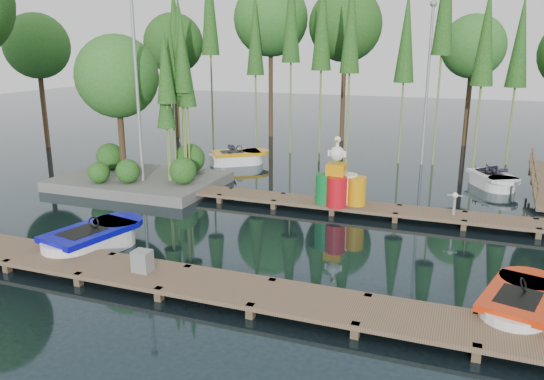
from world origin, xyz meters
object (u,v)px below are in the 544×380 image
(island, at_px, (133,104))
(utility_cabinet, at_px, (142,261))
(yellow_barrel, at_px, (356,191))
(boat_blue, at_px, (92,241))
(drum_cluster, at_px, (337,185))
(boat_red, at_px, (520,306))
(boat_yellow_far, at_px, (237,158))

(island, xyz_separation_m, utility_cabinet, (5.48, -7.79, -2.63))
(utility_cabinet, relative_size, yellow_barrel, 0.54)
(boat_blue, bearing_deg, island, 127.53)
(boat_blue, height_order, utility_cabinet, boat_blue)
(island, distance_m, drum_cluster, 8.70)
(boat_red, relative_size, yellow_barrel, 3.18)
(boat_blue, xyz_separation_m, boat_red, (10.50, 0.04, -0.03))
(island, relative_size, boat_yellow_far, 2.23)
(boat_yellow_far, height_order, drum_cluster, drum_cluster)
(boat_red, relative_size, utility_cabinet, 5.89)
(utility_cabinet, xyz_separation_m, yellow_barrel, (3.51, 7.00, 0.22))
(boat_red, xyz_separation_m, boat_yellow_far, (-11.33, 11.27, 0.03))
(yellow_barrel, bearing_deg, boat_blue, -135.89)
(island, height_order, drum_cluster, island)
(island, relative_size, yellow_barrel, 7.22)
(boat_red, distance_m, drum_cluster, 7.64)
(utility_cabinet, xyz_separation_m, drum_cluster, (2.88, 6.84, 0.41))
(boat_blue, relative_size, utility_cabinet, 6.39)
(boat_yellow_far, distance_m, drum_cluster, 8.41)
(boat_red, distance_m, boat_yellow_far, 15.98)
(boat_blue, relative_size, drum_cluster, 1.44)
(yellow_barrel, bearing_deg, boat_yellow_far, 140.66)
(island, relative_size, boat_blue, 2.09)
(utility_cabinet, height_order, yellow_barrel, yellow_barrel)
(island, xyz_separation_m, boat_blue, (3.05, -6.55, -2.89))
(boat_blue, bearing_deg, yellow_barrel, 56.68)
(boat_blue, height_order, boat_yellow_far, boat_yellow_far)
(boat_blue, relative_size, boat_red, 1.08)
(boat_yellow_far, height_order, utility_cabinet, boat_yellow_far)
(island, distance_m, utility_cabinet, 9.88)
(drum_cluster, bearing_deg, boat_yellow_far, 137.08)
(yellow_barrel, relative_size, drum_cluster, 0.42)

